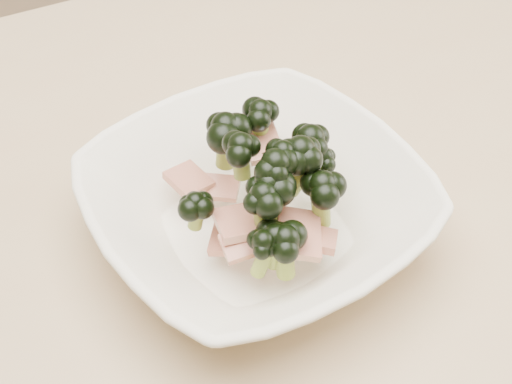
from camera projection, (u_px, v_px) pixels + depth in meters
dining_table at (180, 295)px, 0.68m from camera, size 1.20×0.80×0.75m
broccoli_dish at (258, 203)px, 0.58m from camera, size 0.29×0.29×0.11m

